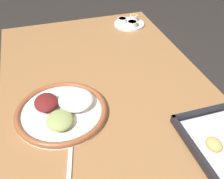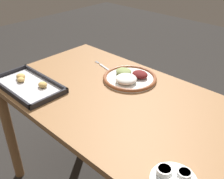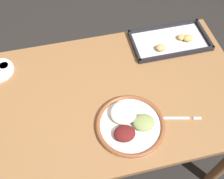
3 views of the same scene
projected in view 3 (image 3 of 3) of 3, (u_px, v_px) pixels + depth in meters
ground_plane at (110, 153)px, 1.85m from camera, size 8.00×8.00×0.00m
dining_table at (109, 106)px, 1.32m from camera, size 1.29×0.76×0.76m
dinner_plate at (130, 124)px, 1.12m from camera, size 0.30×0.30×0.05m
fork at (174, 118)px, 1.15m from camera, size 0.21×0.06×0.00m
baking_tray at (171, 41)px, 1.40m from camera, size 0.41×0.22×0.04m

